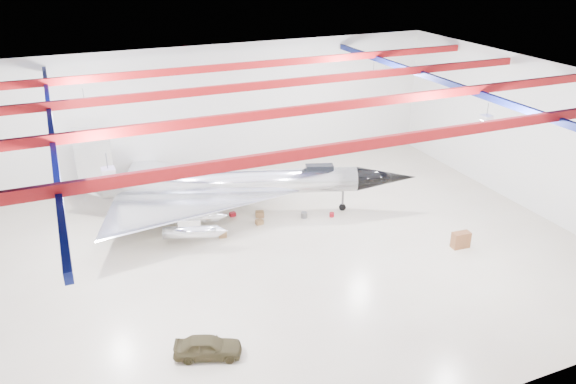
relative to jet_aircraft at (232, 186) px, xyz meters
name	(u,v)px	position (x,y,z in m)	size (l,w,h in m)	color
floor	(277,255)	(0.82, -6.84, -2.27)	(40.00, 40.00, 0.00)	#BCAC96
wall_back	(210,112)	(0.82, 8.16, 3.23)	(40.00, 40.00, 0.00)	silver
wall_right	(531,136)	(20.82, -6.84, 3.23)	(30.00, 30.00, 0.00)	silver
ceiling	(276,87)	(0.82, -6.84, 8.73)	(40.00, 40.00, 0.00)	#0A0F38
ceiling_structure	(276,99)	(0.82, -6.84, 8.05)	(39.50, 29.50, 1.08)	maroon
jet_aircraft	(232,186)	(0.00, 0.00, 0.00)	(24.64, 18.33, 6.93)	silver
jeep	(208,347)	(-5.86, -14.41, -1.71)	(1.32, 3.29, 1.12)	#3D351E
desk	(461,240)	(12.35, -10.54, -1.73)	(1.19, 0.60, 1.09)	brown
crate_ply	(223,235)	(-1.70, -3.11, -2.09)	(0.53, 0.42, 0.37)	olive
toolbox_red	(233,214)	(-0.12, -0.32, -2.12)	(0.42, 0.34, 0.30)	maroon
engine_drum	(304,215)	(4.61, -2.60, -2.07)	(0.46, 0.46, 0.42)	#59595B
parts_bin	(260,214)	(1.68, -1.20, -2.06)	(0.61, 0.49, 0.43)	olive
crate_small	(117,231)	(-8.33, 0.30, -2.12)	(0.43, 0.35, 0.30)	#59595B
tool_chest	(332,215)	(6.56, -3.24, -2.11)	(0.36, 0.36, 0.32)	maroon
oil_barrel	(259,222)	(1.25, -2.30, -2.10)	(0.51, 0.41, 0.35)	olive
spares_box	(260,198)	(2.74, 1.61, -2.11)	(0.37, 0.37, 0.33)	#59595B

